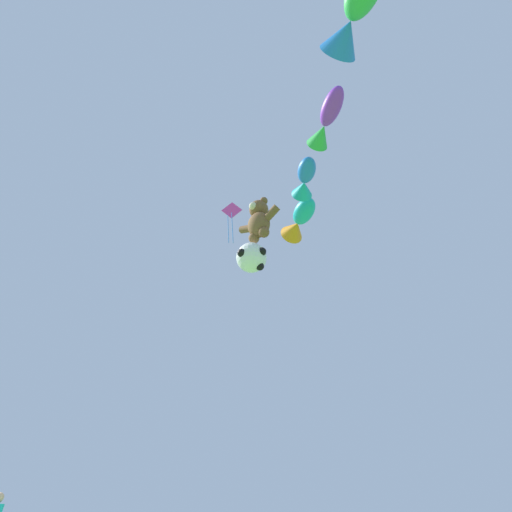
# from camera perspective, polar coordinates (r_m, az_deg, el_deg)

# --- Properties ---
(teddy_bear_kite) EXTENTS (1.87, 0.82, 1.90)m
(teddy_bear_kite) POSITION_cam_1_polar(r_m,az_deg,el_deg) (12.49, 0.45, 6.05)
(teddy_bear_kite) COLOR brown
(soccer_ball_kite) EXTENTS (1.15, 1.14, 1.05)m
(soccer_ball_kite) POSITION_cam_1_polar(r_m,az_deg,el_deg) (11.60, -0.72, -0.25)
(soccer_ball_kite) COLOR white
(fish_kite_teal) EXTENTS (2.39, 1.96, 1.01)m
(fish_kite_teal) POSITION_cam_1_polar(r_m,az_deg,el_deg) (14.89, 7.20, 5.89)
(fish_kite_teal) COLOR #19ADB2
(fish_kite_cobalt) EXTENTS (1.70, 1.69, 0.79)m
(fish_kite_cobalt) POSITION_cam_1_polar(r_m,az_deg,el_deg) (12.97, 8.13, 12.49)
(fish_kite_cobalt) COLOR blue
(fish_kite_violet) EXTENTS (1.94, 1.64, 0.70)m
(fish_kite_violet) POSITION_cam_1_polar(r_m,az_deg,el_deg) (11.43, 11.57, 21.08)
(fish_kite_violet) COLOR purple
(fish_kite_emerald) EXTENTS (2.39, 2.00, 1.06)m
(fish_kite_emerald) POSITION_cam_1_polar(r_m,az_deg,el_deg) (10.97, 16.00, 34.34)
(fish_kite_emerald) COLOR green
(diamond_kite) EXTENTS (0.85, 0.71, 2.79)m
(diamond_kite) POSITION_cam_1_polar(r_m,az_deg,el_deg) (17.75, -4.11, 7.01)
(diamond_kite) COLOR #E53F9E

